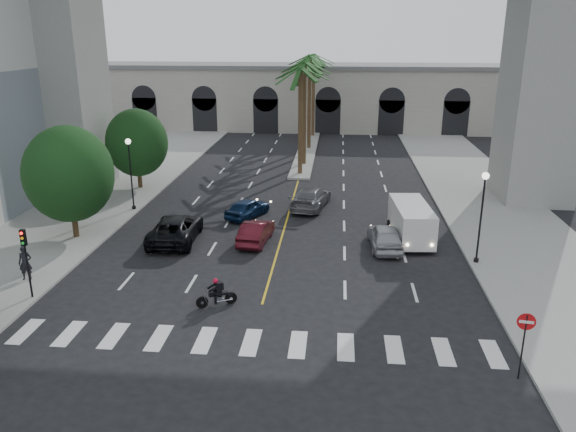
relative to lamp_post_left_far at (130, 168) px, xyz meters
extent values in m
plane|color=black|center=(11.40, -16.00, -3.22)|extent=(140.00, 140.00, 0.00)
cube|color=gray|center=(-3.60, -1.00, -3.15)|extent=(8.00, 100.00, 0.15)
cube|color=gray|center=(26.40, -1.00, -3.15)|extent=(8.00, 100.00, 0.15)
cube|color=gray|center=(11.40, 22.00, -3.12)|extent=(2.00, 24.00, 0.20)
cube|color=#BBB4A7|center=(11.40, 39.00, 0.78)|extent=(70.00, 10.00, 8.00)
cube|color=slate|center=(11.40, 39.00, 5.03)|extent=(71.00, 10.50, 0.50)
cube|color=gray|center=(29.90, 6.00, 7.18)|extent=(5.00, 6.00, 20.80)
cube|color=gray|center=(-7.10, 6.00, 7.18)|extent=(5.00, 6.00, 20.80)
cylinder|color=#47331E|center=(11.40, 12.00, 1.53)|extent=(0.40, 0.40, 9.50)
cylinder|color=#47331E|center=(11.50, 16.00, 1.68)|extent=(0.40, 0.40, 9.80)
cylinder|color=#47331E|center=(11.20, 20.00, 1.43)|extent=(0.40, 0.40, 9.30)
cylinder|color=#47331E|center=(11.55, 24.00, 1.83)|extent=(0.40, 0.40, 10.10)
cylinder|color=#47331E|center=(11.30, 28.00, 1.58)|extent=(0.40, 0.40, 9.60)
cylinder|color=#47331E|center=(11.60, 32.00, 1.73)|extent=(0.40, 0.40, 9.90)
cylinder|color=#382616|center=(-1.60, -6.00, -2.00)|extent=(0.36, 0.36, 2.45)
ellipsoid|color=black|center=(-1.60, -6.00, 0.99)|extent=(5.44, 5.44, 5.98)
cylinder|color=#382616|center=(-1.60, 6.00, -2.09)|extent=(0.36, 0.36, 2.27)
ellipsoid|color=black|center=(-1.60, 6.00, 0.68)|extent=(5.04, 5.04, 5.54)
cylinder|color=black|center=(0.00, 0.00, -3.04)|extent=(0.28, 0.28, 0.36)
cylinder|color=black|center=(0.00, 0.00, -0.62)|extent=(0.11, 0.11, 5.00)
sphere|color=white|center=(0.00, 0.00, 1.93)|extent=(0.40, 0.40, 0.40)
cylinder|color=black|center=(22.80, -8.00, -3.04)|extent=(0.28, 0.28, 0.36)
cylinder|color=black|center=(22.80, -8.00, -0.62)|extent=(0.11, 0.11, 5.00)
sphere|color=white|center=(22.80, -8.00, 1.93)|extent=(0.40, 0.40, 0.40)
cylinder|color=black|center=(0.10, -14.50, -1.47)|extent=(0.10, 0.10, 3.50)
cube|color=black|center=(0.10, -14.50, 0.03)|extent=(0.25, 0.18, 0.80)
cylinder|color=black|center=(8.62, -14.62, -2.93)|extent=(0.57, 0.33, 0.59)
cylinder|color=black|center=(9.90, -14.04, -2.93)|extent=(0.57, 0.33, 0.59)
cube|color=silver|center=(9.30, -14.31, -2.85)|extent=(0.47, 0.41, 0.25)
cube|color=black|center=(9.17, -14.37, -2.58)|extent=(0.58, 0.42, 0.20)
cube|color=black|center=(9.57, -14.19, -2.62)|extent=(0.50, 0.40, 0.12)
cylinder|color=black|center=(8.81, -14.53, -2.36)|extent=(0.25, 0.50, 0.03)
cube|color=black|center=(9.36, -14.28, -2.25)|extent=(0.38, 0.44, 0.51)
cube|color=black|center=(9.50, -14.21, -2.20)|extent=(0.25, 0.32, 0.37)
sphere|color=#B70C28|center=(9.24, -14.33, -1.91)|extent=(0.25, 0.25, 0.25)
imported|color=#A3A4A8|center=(17.83, -5.95, -2.46)|extent=(2.08, 4.59, 1.53)
imported|color=#430D15|center=(9.90, -5.67, -2.52)|extent=(1.92, 4.37, 1.39)
imported|color=black|center=(4.84, -5.84, -2.41)|extent=(2.96, 5.93, 1.61)
imported|color=slate|center=(12.90, 1.92, -2.43)|extent=(3.19, 5.79, 1.59)
imported|color=#0F2447|center=(8.56, -0.70, -2.54)|extent=(3.11, 4.32, 1.37)
cube|color=silver|center=(19.52, -4.45, -1.90)|extent=(2.43, 5.62, 2.03)
cube|color=black|center=(19.71, -7.04, -1.65)|extent=(1.89, 0.39, 0.86)
cylinder|color=black|center=(18.70, -6.45, -2.87)|extent=(0.34, 0.73, 0.71)
cylinder|color=black|center=(20.62, -6.31, -2.87)|extent=(0.34, 0.73, 0.71)
cylinder|color=black|center=(18.41, -2.60, -2.87)|extent=(0.34, 0.73, 0.71)
cylinder|color=black|center=(20.34, -2.46, -2.87)|extent=(0.34, 0.73, 0.71)
imported|color=black|center=(-1.22, -12.55, -2.15)|extent=(0.76, 0.59, 1.84)
cylinder|color=black|center=(21.90, -19.17, -1.87)|extent=(0.06, 0.06, 2.70)
cylinder|color=#BA0D10|center=(21.90, -19.17, -0.81)|extent=(0.67, 0.13, 0.67)
cube|color=silver|center=(21.90, -19.17, -0.81)|extent=(0.51, 0.10, 0.11)
camera|label=1|loc=(14.86, -38.17, 9.26)|focal=35.00mm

